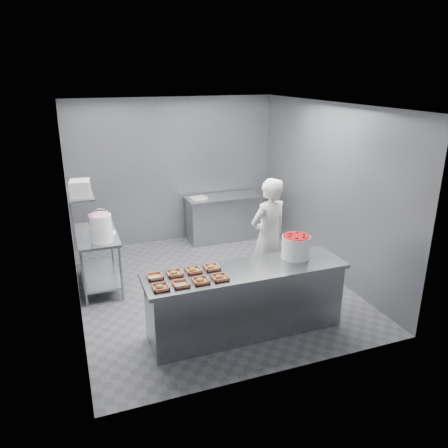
% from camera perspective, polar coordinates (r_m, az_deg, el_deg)
% --- Properties ---
extents(floor, '(4.50, 4.50, 0.00)m').
position_cam_1_polar(floor, '(7.03, -1.57, -8.11)').
color(floor, '#4C4C51').
rests_on(floor, ground).
extents(ceiling, '(4.50, 4.50, 0.00)m').
position_cam_1_polar(ceiling, '(6.25, -1.81, 15.29)').
color(ceiling, white).
rests_on(ceiling, wall_back).
extents(wall_back, '(4.00, 0.04, 2.80)m').
position_cam_1_polar(wall_back, '(8.60, -6.56, 6.86)').
color(wall_back, slate).
rests_on(wall_back, ground).
extents(wall_left, '(0.04, 4.50, 2.80)m').
position_cam_1_polar(wall_left, '(6.19, -19.49, 0.90)').
color(wall_left, slate).
rests_on(wall_left, ground).
extents(wall_right, '(0.04, 4.50, 2.80)m').
position_cam_1_polar(wall_right, '(7.37, 13.25, 4.36)').
color(wall_right, slate).
rests_on(wall_right, ground).
extents(service_counter, '(2.60, 0.70, 0.90)m').
position_cam_1_polar(service_counter, '(5.71, 2.86, -9.93)').
color(service_counter, slate).
rests_on(service_counter, ground).
extents(prep_table, '(0.60, 1.20, 0.90)m').
position_cam_1_polar(prep_table, '(7.04, -16.08, -3.56)').
color(prep_table, slate).
rests_on(prep_table, ground).
extents(back_counter, '(1.50, 0.60, 0.90)m').
position_cam_1_polar(back_counter, '(8.79, -0.06, 0.84)').
color(back_counter, slate).
rests_on(back_counter, ground).
extents(wall_shelf, '(0.35, 0.90, 0.03)m').
position_cam_1_polar(wall_shelf, '(6.73, -18.27, 3.80)').
color(wall_shelf, slate).
rests_on(wall_shelf, wall_left).
extents(tray_0, '(0.19, 0.18, 0.06)m').
position_cam_1_polar(tray_0, '(5.06, -8.32, -8.17)').
color(tray_0, tan).
rests_on(tray_0, service_counter).
extents(tray_1, '(0.19, 0.18, 0.04)m').
position_cam_1_polar(tray_1, '(5.11, -5.64, -7.80)').
color(tray_1, tan).
rests_on(tray_1, service_counter).
extents(tray_2, '(0.19, 0.18, 0.06)m').
position_cam_1_polar(tray_2, '(5.16, -3.08, -7.38)').
color(tray_2, tan).
rests_on(tray_2, service_counter).
extents(tray_3, '(0.19, 0.18, 0.06)m').
position_cam_1_polar(tray_3, '(5.23, -0.55, -6.98)').
color(tray_3, tan).
rests_on(tray_3, service_counter).
extents(tray_4, '(0.19, 0.18, 0.04)m').
position_cam_1_polar(tray_4, '(5.33, -9.00, -6.76)').
color(tray_4, tan).
rests_on(tray_4, service_counter).
extents(tray_5, '(0.19, 0.18, 0.06)m').
position_cam_1_polar(tray_5, '(5.37, -6.51, -6.38)').
color(tray_5, tan).
rests_on(tray_5, service_counter).
extents(tray_6, '(0.19, 0.18, 0.06)m').
position_cam_1_polar(tray_6, '(5.42, -4.04, -6.02)').
color(tray_6, tan).
rests_on(tray_6, service_counter).
extents(tray_7, '(0.19, 0.18, 0.06)m').
position_cam_1_polar(tray_7, '(5.49, -1.63, -5.66)').
color(tray_7, tan).
rests_on(tray_7, service_counter).
extents(worker, '(0.75, 0.60, 1.79)m').
position_cam_1_polar(worker, '(6.58, 5.80, -1.63)').
color(worker, white).
rests_on(worker, ground).
extents(strawberry_tub, '(0.38, 0.38, 0.31)m').
position_cam_1_polar(strawberry_tub, '(5.84, 9.38, -2.83)').
color(strawberry_tub, white).
rests_on(strawberry_tub, service_counter).
extents(glaze_bucket, '(0.34, 0.32, 0.49)m').
position_cam_1_polar(glaze_bucket, '(6.54, -15.81, -0.41)').
color(glaze_bucket, white).
rests_on(glaze_bucket, prep_table).
extents(bucket_lid, '(0.35, 0.35, 0.02)m').
position_cam_1_polar(bucket_lid, '(6.86, -15.11, -1.21)').
color(bucket_lid, white).
rests_on(bucket_lid, prep_table).
extents(rag, '(0.18, 0.17, 0.02)m').
position_cam_1_polar(rag, '(7.16, -16.64, -0.49)').
color(rag, '#CCB28C').
rests_on(rag, prep_table).
extents(appliance, '(0.30, 0.34, 0.23)m').
position_cam_1_polar(appliance, '(6.50, -18.29, 4.45)').
color(appliance, gray).
rests_on(appliance, wall_shelf).
extents(paper_stack, '(0.33, 0.27, 0.04)m').
position_cam_1_polar(paper_stack, '(8.49, -3.39, 3.43)').
color(paper_stack, silver).
rests_on(paper_stack, back_counter).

